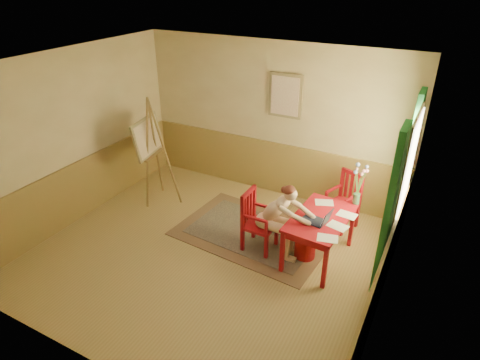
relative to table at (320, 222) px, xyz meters
The scene contains 14 objects.
room 1.80m from the table, 156.66° to the right, with size 5.04×4.54×2.84m.
wainscot 1.51m from the table, behind, with size 5.00×4.50×1.00m.
window 1.25m from the table, 26.24° to the left, with size 0.12×2.01×2.20m.
wall_portrait 2.36m from the table, 128.58° to the left, with size 0.60×0.05×0.76m.
rug 1.28m from the table, behind, with size 2.52×1.79×0.02m.
table is the anchor object (origin of this frame).
chair_left 0.94m from the table, 168.73° to the right, with size 0.45×0.43×0.96m.
chair_back 1.05m from the table, 85.47° to the left, with size 0.55×0.56×0.95m.
figure 0.60m from the table, 163.44° to the right, with size 0.88×0.38×1.19m.
laptop 0.21m from the table, 88.00° to the right, with size 0.43×0.30×0.24m.
papers 0.21m from the table, ahead, with size 0.70×1.13×0.00m.
vase 0.80m from the table, 61.19° to the left, with size 0.21×0.31×0.62m.
wastebasket 0.50m from the table, 160.13° to the right, with size 0.31×0.31×0.33m, color red.
easel 3.28m from the table, behind, with size 0.72×0.87×1.95m.
Camera 1 is at (2.77, -4.22, 3.88)m, focal length 30.77 mm.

